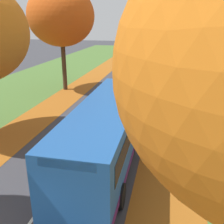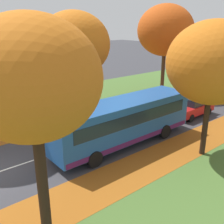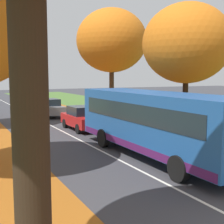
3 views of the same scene
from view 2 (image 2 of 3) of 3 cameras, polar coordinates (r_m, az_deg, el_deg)
grass_verge_left at (r=33.33m, az=5.86°, el=5.49°), size 12.00×90.00×0.01m
leaf_litter_left at (r=26.11m, az=3.71°, el=1.75°), size 2.80×60.00×0.00m
leaf_litter_right at (r=20.81m, az=21.32°, el=-4.16°), size 2.80×60.00×0.00m
road_centre_line at (r=27.89m, az=19.37°, el=1.81°), size 0.12×80.00×0.01m
tree_left_near at (r=23.07m, az=-8.25°, el=14.40°), size 6.11×6.11×8.72m
tree_left_mid at (r=30.17m, az=11.56°, el=17.00°), size 6.09×6.09×9.63m
tree_right_nearest at (r=8.51m, az=-17.02°, el=6.72°), size 4.43×4.43×8.07m
tree_right_near at (r=15.72m, az=21.13°, el=9.92°), size 5.17×5.17×7.93m
bus at (r=17.07m, az=2.44°, el=-1.70°), size 2.72×10.42×2.98m
car_red_lead at (r=23.58m, az=17.18°, el=1.06°), size 1.80×4.21×1.62m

